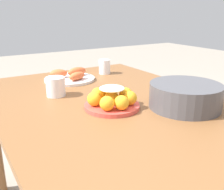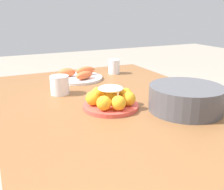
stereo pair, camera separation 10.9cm
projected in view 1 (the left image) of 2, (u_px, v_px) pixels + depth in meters
The scene contains 7 objects.
dining_table at pixel (112, 119), 1.18m from camera, with size 1.35×0.96×0.71m.
cake_plate at pixel (112, 100), 1.05m from camera, with size 0.22×0.22×0.09m.
serving_bowl at pixel (185, 95), 1.05m from camera, with size 0.29×0.29×0.10m.
sauce_bowl at pixel (189, 88), 1.28m from camera, with size 0.10×0.10×0.03m.
seafood_platter at pixel (70, 77), 1.48m from camera, with size 0.28×0.28×0.06m.
cup_near at pixel (56, 87), 1.20m from camera, with size 0.09×0.09×0.09m.
cup_far at pixel (105, 67), 1.62m from camera, with size 0.07×0.07×0.09m.
Camera 1 is at (0.93, -0.57, 1.09)m, focal length 42.00 mm.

